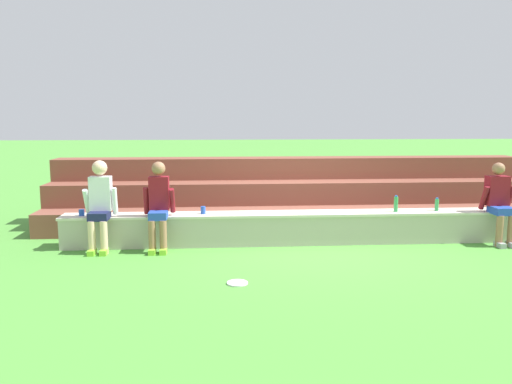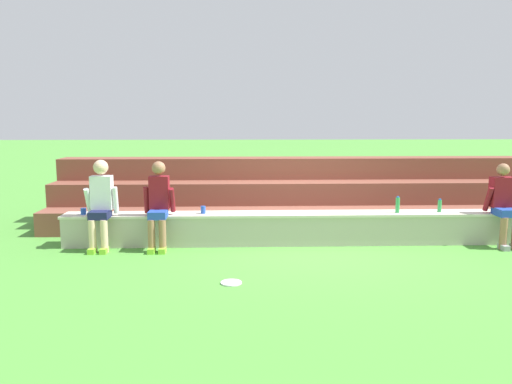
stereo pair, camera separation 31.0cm
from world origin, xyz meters
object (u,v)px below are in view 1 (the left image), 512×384
object	(u,v)px
water_bottle_center_gap	(437,205)
plastic_cup_middle	(82,213)
person_far_left	(100,203)
person_center	(500,201)
plastic_cup_right_end	(203,210)
frisbee	(237,283)
person_left_of_center	(159,204)
water_bottle_mid_right	(396,204)

from	to	relation	value
water_bottle_center_gap	plastic_cup_middle	bearing A→B (deg)	-179.87
person_far_left	person_center	xyz separation A→B (m)	(6.38, -0.01, -0.05)
person_center	water_bottle_center_gap	bearing A→B (deg)	165.96
plastic_cup_right_end	frisbee	bearing A→B (deg)	-76.40
person_left_of_center	person_far_left	bearing A→B (deg)	179.79
plastic_cup_right_end	person_far_left	bearing A→B (deg)	-172.02
person_far_left	water_bottle_center_gap	world-z (taller)	person_far_left
person_left_of_center	plastic_cup_right_end	xyz separation A→B (m)	(0.68, 0.22, -0.15)
frisbee	person_left_of_center	bearing A→B (deg)	123.41
water_bottle_mid_right	frisbee	distance (m)	3.37
water_bottle_mid_right	water_bottle_center_gap	size ratio (longest dim) A/B	1.23
water_bottle_mid_right	water_bottle_center_gap	xyz separation A→B (m)	(0.71, 0.04, -0.03)
person_center	water_bottle_mid_right	xyz separation A→B (m)	(-1.65, 0.20, -0.06)
person_far_left	water_bottle_mid_right	size ratio (longest dim) A/B	5.14
plastic_cup_middle	person_far_left	bearing A→B (deg)	-31.90
person_center	frisbee	world-z (taller)	person_center
person_far_left	person_left_of_center	size ratio (longest dim) A/B	1.02
plastic_cup_right_end	person_left_of_center	bearing A→B (deg)	-161.74
person_left_of_center	plastic_cup_middle	distance (m)	1.26
water_bottle_mid_right	water_bottle_center_gap	distance (m)	0.71
water_bottle_mid_right	plastic_cup_middle	distance (m)	5.07
person_left_of_center	water_bottle_mid_right	xyz separation A→B (m)	(3.83, 0.19, -0.08)
person_far_left	water_bottle_center_gap	distance (m)	5.44
frisbee	person_center	bearing A→B (deg)	21.90
plastic_cup_middle	water_bottle_mid_right	bearing A→B (deg)	-0.29
person_left_of_center	water_bottle_mid_right	size ratio (longest dim) A/B	5.04
plastic_cup_middle	person_center	bearing A→B (deg)	-1.90
person_center	frisbee	bearing A→B (deg)	-158.10
water_bottle_mid_right	frisbee	size ratio (longest dim) A/B	1.03
plastic_cup_right_end	frisbee	size ratio (longest dim) A/B	0.47
water_bottle_center_gap	person_center	bearing A→B (deg)	-14.04
plastic_cup_middle	person_left_of_center	bearing A→B (deg)	-9.87
person_left_of_center	plastic_cup_right_end	distance (m)	0.73
person_far_left	frisbee	world-z (taller)	person_far_left
water_bottle_center_gap	plastic_cup_middle	size ratio (longest dim) A/B	2.19
person_far_left	person_left_of_center	xyz separation A→B (m)	(0.89, -0.00, -0.03)
person_center	water_bottle_center_gap	distance (m)	0.98
person_center	plastic_cup_middle	bearing A→B (deg)	178.10
person_far_left	person_center	world-z (taller)	person_far_left
person_far_left	water_bottle_mid_right	world-z (taller)	person_far_left
person_left_of_center	frisbee	distance (m)	2.21
person_center	frisbee	size ratio (longest dim) A/B	5.03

